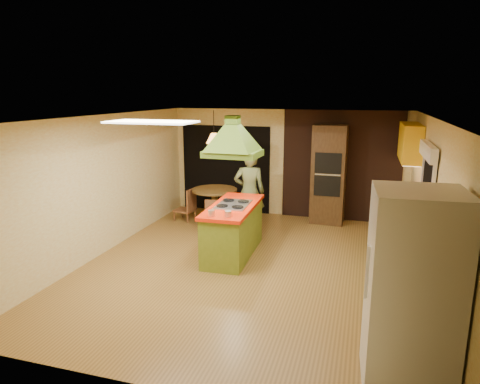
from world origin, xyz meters
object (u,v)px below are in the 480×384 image
(refrigerator, at_px, (412,292))
(wall_oven, at_px, (329,175))
(canister_large, at_px, (398,195))
(dining_table, at_px, (215,199))
(man, at_px, (249,192))
(kitchen_island, at_px, (233,229))

(refrigerator, relative_size, wall_oven, 0.92)
(refrigerator, bearing_deg, canister_large, 84.60)
(dining_table, xyz_separation_m, canister_large, (3.84, -0.62, 0.50))
(dining_table, relative_size, canister_large, 4.41)
(refrigerator, distance_m, wall_oven, 5.54)
(refrigerator, xyz_separation_m, wall_oven, (-1.27, 5.39, 0.09))
(dining_table, bearing_deg, man, -29.42)
(kitchen_island, relative_size, dining_table, 1.86)
(man, bearing_deg, refrigerator, 108.09)
(canister_large, bearing_deg, dining_table, 170.90)
(man, height_order, wall_oven, wall_oven)
(man, height_order, canister_large, man)
(kitchen_island, height_order, refrigerator, refrigerator)
(wall_oven, height_order, canister_large, wall_oven)
(canister_large, bearing_deg, kitchen_island, -157.04)
(wall_oven, xyz_separation_m, canister_large, (1.39, -1.30, -0.06))
(kitchen_island, xyz_separation_m, man, (-0.05, 1.28, 0.40))
(dining_table, height_order, canister_large, canister_large)
(man, relative_size, canister_large, 7.59)
(refrigerator, xyz_separation_m, canister_large, (0.12, 4.09, 0.03))
(wall_oven, distance_m, dining_table, 2.61)
(man, relative_size, refrigerator, 0.87)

